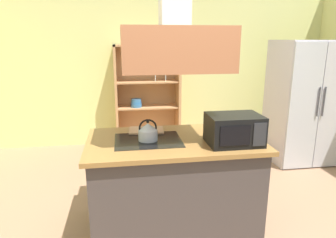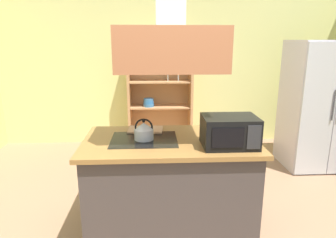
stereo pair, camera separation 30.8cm
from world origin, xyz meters
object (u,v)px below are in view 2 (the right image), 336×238
object	(u,v)px
cutting_board	(146,130)
microwave	(229,131)
kettle	(144,131)
dish_cabinet	(160,102)
refrigerator	(320,105)

from	to	relation	value
cutting_board	microwave	size ratio (longest dim) A/B	0.74
microwave	cutting_board	bearing A→B (deg)	146.14
kettle	dish_cabinet	bearing A→B (deg)	85.17
refrigerator	microwave	size ratio (longest dim) A/B	3.87
refrigerator	kettle	xyz separation A→B (m)	(-2.43, -1.40, 0.09)
refrigerator	dish_cabinet	world-z (taller)	refrigerator
cutting_board	microwave	xyz separation A→B (m)	(0.73, -0.49, 0.12)
cutting_board	dish_cabinet	bearing A→B (deg)	84.75
dish_cabinet	microwave	size ratio (longest dim) A/B	3.71
refrigerator	dish_cabinet	bearing A→B (deg)	154.99
dish_cabinet	cutting_board	world-z (taller)	dish_cabinet
dish_cabinet	kettle	distance (m)	2.45
kettle	microwave	bearing A→B (deg)	-15.41
refrigerator	kettle	size ratio (longest dim) A/B	9.05
kettle	microwave	xyz separation A→B (m)	(0.73, -0.20, 0.05)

